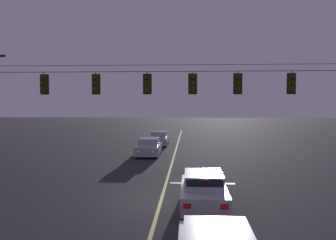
{
  "coord_description": "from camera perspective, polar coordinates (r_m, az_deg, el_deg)",
  "views": [
    {
      "loc": [
        1.21,
        -15.03,
        4.17
      ],
      "look_at": [
        0.0,
        5.1,
        3.24
      ],
      "focal_mm": 38.14,
      "sensor_mm": 36.0,
      "label": 1
    }
  ],
  "objects": [
    {
      "name": "traffic_light_rightmost",
      "position": [
        19.31,
        11.16,
        5.75
      ],
      "size": [
        0.48,
        0.41,
        1.22
      ],
      "color": "black"
    },
    {
      "name": "car_waiting_near_lane",
      "position": [
        14.81,
        5.67,
        -11.13
      ],
      "size": [
        1.8,
        4.33,
        1.39
      ],
      "color": "#A5A5AD",
      "rests_on": "ground"
    },
    {
      "name": "traffic_light_centre",
      "position": [
        19.27,
        -3.38,
        5.8
      ],
      "size": [
        0.48,
        0.41,
        1.22
      ],
      "color": "black"
    },
    {
      "name": "car_oncoming_trailing",
      "position": [
        35.62,
        -1.45,
        -3.02
      ],
      "size": [
        1.8,
        4.42,
        1.39
      ],
      "color": "#A5A5AD",
      "rests_on": "ground"
    },
    {
      "name": "ground_plane",
      "position": [
        15.64,
        -1.15,
        -12.82
      ],
      "size": [
        180.0,
        180.0,
        0.0
      ],
      "primitive_type": "plane",
      "color": "#28282B"
    },
    {
      "name": "stop_bar_paint",
      "position": [
        19.0,
        5.52,
        -10.03
      ],
      "size": [
        3.4,
        0.36,
        0.01
      ],
      "primitive_type": "cube",
      "color": "silver",
      "rests_on": "ground"
    },
    {
      "name": "signal_span_assembly",
      "position": [
        19.17,
        -0.18,
        1.54
      ],
      "size": [
        21.37,
        0.32,
        7.29
      ],
      "color": "#2D2116",
      "rests_on": "ground"
    },
    {
      "name": "car_oncoming_lead",
      "position": [
        28.77,
        -3.08,
        -4.38
      ],
      "size": [
        1.8,
        4.42,
        1.39
      ],
      "color": "#A5A5AD",
      "rests_on": "ground"
    },
    {
      "name": "traffic_light_leftmost",
      "position": [
        20.73,
        -19.27,
        5.43
      ],
      "size": [
        0.48,
        0.41,
        1.22
      ],
      "color": "black"
    },
    {
      "name": "lane_centre_stripe",
      "position": [
        25.5,
        0.68,
        -6.75
      ],
      "size": [
        0.14,
        60.0,
        0.01
      ],
      "primitive_type": "cube",
      "color": "#D1C64C",
      "rests_on": "ground"
    },
    {
      "name": "traffic_light_far_right",
      "position": [
        19.88,
        19.24,
        5.56
      ],
      "size": [
        0.48,
        0.41,
        1.22
      ],
      "color": "black"
    },
    {
      "name": "traffic_light_left_inner",
      "position": [
        19.8,
        -11.53,
        5.67
      ],
      "size": [
        0.48,
        0.41,
        1.22
      ],
      "color": "black"
    },
    {
      "name": "traffic_light_right_inner",
      "position": [
        19.14,
        3.97,
        5.82
      ],
      "size": [
        0.48,
        0.41,
        1.22
      ],
      "color": "black"
    }
  ]
}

